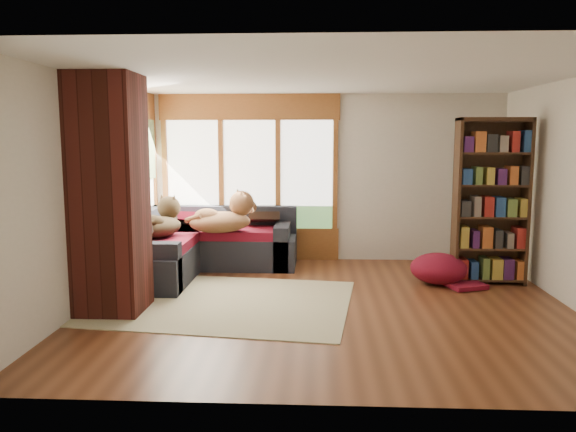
% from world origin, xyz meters
% --- Properties ---
extents(floor, '(5.50, 5.50, 0.00)m').
position_xyz_m(floor, '(0.00, 0.00, 0.00)').
color(floor, '#562D17').
rests_on(floor, ground).
extents(ceiling, '(5.50, 5.50, 0.00)m').
position_xyz_m(ceiling, '(0.00, 0.00, 2.60)').
color(ceiling, white).
extents(wall_back, '(5.50, 0.04, 2.60)m').
position_xyz_m(wall_back, '(0.00, 2.50, 1.30)').
color(wall_back, silver).
rests_on(wall_back, ground).
extents(wall_front, '(5.50, 0.04, 2.60)m').
position_xyz_m(wall_front, '(0.00, -2.50, 1.30)').
color(wall_front, silver).
rests_on(wall_front, ground).
extents(wall_left, '(0.04, 5.00, 2.60)m').
position_xyz_m(wall_left, '(-2.75, 0.00, 1.30)').
color(wall_left, silver).
rests_on(wall_left, ground).
extents(windows_back, '(2.82, 0.10, 1.90)m').
position_xyz_m(windows_back, '(-1.20, 2.47, 1.35)').
color(windows_back, brown).
rests_on(windows_back, wall_back).
extents(windows_left, '(0.10, 2.62, 1.90)m').
position_xyz_m(windows_left, '(-2.72, 1.20, 1.35)').
color(windows_left, brown).
rests_on(windows_left, wall_left).
extents(roller_blind, '(0.03, 0.72, 0.90)m').
position_xyz_m(roller_blind, '(-2.69, 2.03, 1.75)').
color(roller_blind, '#688052').
rests_on(roller_blind, wall_left).
extents(brick_chimney, '(0.70, 0.70, 2.60)m').
position_xyz_m(brick_chimney, '(-2.40, -0.35, 1.30)').
color(brick_chimney, '#471914').
rests_on(brick_chimney, ground).
extents(sectional_sofa, '(2.20, 2.20, 0.80)m').
position_xyz_m(sectional_sofa, '(-1.95, 1.70, 0.30)').
color(sectional_sofa, black).
rests_on(sectional_sofa, ground).
extents(area_rug, '(3.28, 2.66, 0.01)m').
position_xyz_m(area_rug, '(-1.28, 0.04, 0.01)').
color(area_rug, '#E9E4C5').
rests_on(area_rug, ground).
extents(bookshelf, '(0.93, 0.31, 2.18)m').
position_xyz_m(bookshelf, '(2.14, 1.09, 1.09)').
color(bookshelf, '#3B2313').
rests_on(bookshelf, ground).
extents(pouf, '(0.86, 0.86, 0.40)m').
position_xyz_m(pouf, '(1.49, 1.05, 0.21)').
color(pouf, maroon).
rests_on(pouf, area_rug).
extents(dog_tan, '(1.05, 0.89, 0.51)m').
position_xyz_m(dog_tan, '(-1.44, 1.53, 0.80)').
color(dog_tan, brown).
rests_on(dog_tan, sectional_sofa).
extents(dog_brindle, '(0.69, 0.93, 0.46)m').
position_xyz_m(dog_brindle, '(-2.27, 1.18, 0.77)').
color(dog_brindle, black).
rests_on(dog_brindle, sectional_sofa).
extents(throw_pillows, '(1.98, 1.68, 0.45)m').
position_xyz_m(throw_pillows, '(-1.92, 1.85, 0.78)').
color(throw_pillows, black).
rests_on(throw_pillows, sectional_sofa).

